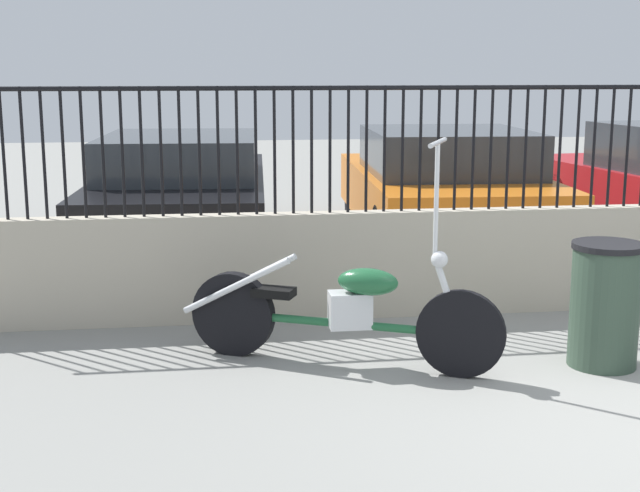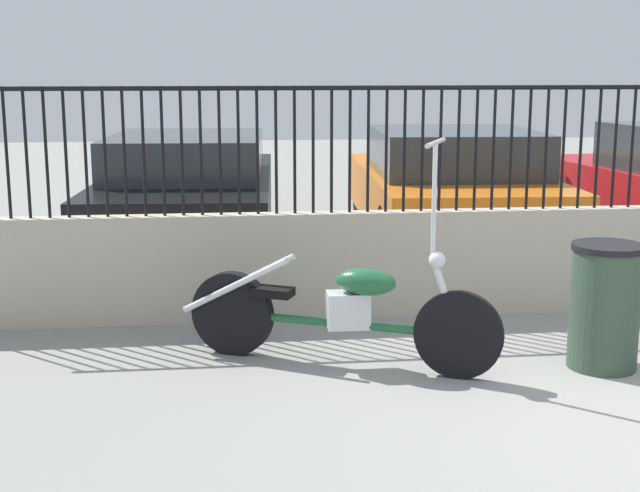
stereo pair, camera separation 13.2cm
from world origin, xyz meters
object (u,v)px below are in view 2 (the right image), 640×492
object	(u,v)px
motorcycle_green	(328,309)
car_orange	(451,186)
trash_bin	(605,306)
car_black	(189,189)

from	to	relation	value
motorcycle_green	car_orange	xyz separation A→B (m)	(1.88, 3.99, 0.27)
trash_bin	car_orange	distance (m)	4.27
motorcycle_green	car_black	bearing A→B (deg)	128.94
car_black	car_orange	xyz separation A→B (m)	(2.92, -0.16, 0.02)
motorcycle_green	trash_bin	distance (m)	1.83
motorcycle_green	car_black	world-z (taller)	motorcycle_green
motorcycle_green	car_black	size ratio (longest dim) A/B	0.45
motorcycle_green	car_black	distance (m)	4.29
trash_bin	car_black	bearing A→B (deg)	122.78
trash_bin	car_orange	world-z (taller)	car_orange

